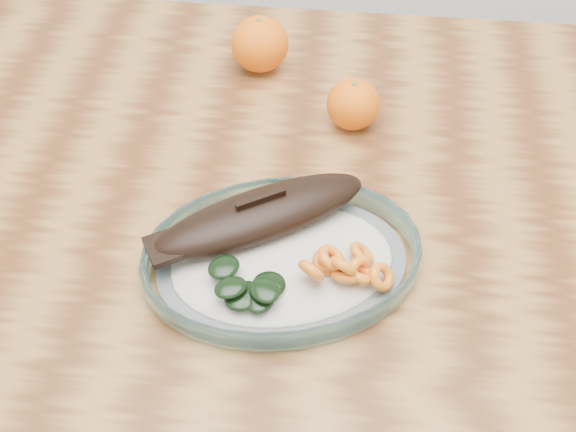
{
  "coord_description": "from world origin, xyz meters",
  "views": [
    {
      "loc": [
        0.06,
        -0.64,
        1.39
      ],
      "look_at": [
        0.0,
        -0.08,
        0.77
      ],
      "focal_mm": 45.0,
      "sensor_mm": 36.0,
      "label": 1
    }
  ],
  "objects": [
    {
      "name": "plated_meal",
      "position": [
        0.0,
        -0.14,
        0.77
      ],
      "size": [
        0.69,
        0.69,
        0.08
      ],
      "rotation": [
        0.0,
        0.0,
        0.27
      ],
      "color": "white",
      "rests_on": "dining_table"
    },
    {
      "name": "dining_table",
      "position": [
        0.0,
        0.0,
        0.65
      ],
      "size": [
        1.2,
        0.8,
        0.75
      ],
      "color": "#583014",
      "rests_on": "ground"
    },
    {
      "name": "orange_left",
      "position": [
        -0.07,
        0.23,
        0.79
      ],
      "size": [
        0.08,
        0.08,
        0.08
      ],
      "primitive_type": "sphere",
      "color": "#FC4105",
      "rests_on": "dining_table"
    },
    {
      "name": "orange_right",
      "position": [
        0.07,
        0.12,
        0.79
      ],
      "size": [
        0.07,
        0.07,
        0.07
      ],
      "primitive_type": "sphere",
      "color": "#FC4105",
      "rests_on": "dining_table"
    }
  ]
}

